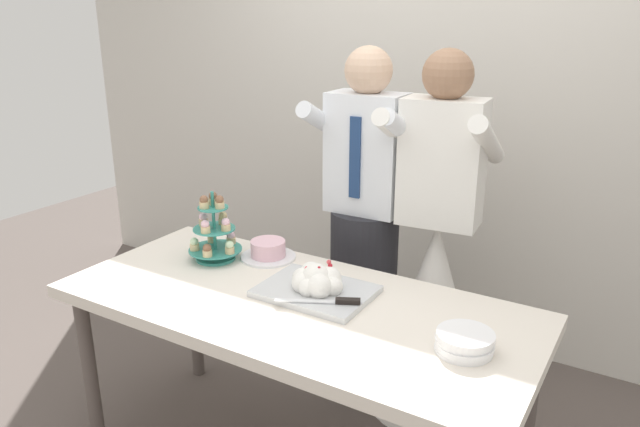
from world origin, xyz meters
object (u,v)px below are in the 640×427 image
main_cake_tray (317,284)px  person_groom (364,245)px  dessert_table (294,317)px  round_cake (268,251)px  plate_stack (465,342)px  person_bride (433,293)px  cupcake_stand (215,234)px

main_cake_tray → person_groom: person_groom is taller
dessert_table → round_cake: bearing=138.8°
dessert_table → main_cake_tray: main_cake_tray is taller
plate_stack → round_cake: size_ratio=0.79×
plate_stack → person_groom: (-0.72, 0.71, -0.06)m
person_groom → person_bride: same height
round_cake → cupcake_stand: bearing=-145.6°
cupcake_stand → main_cake_tray: size_ratio=0.73×
dessert_table → person_groom: (-0.06, 0.69, 0.05)m
main_cake_tray → person_groom: 0.62m
main_cake_tray → person_bride: (0.25, 0.62, -0.23)m
dessert_table → main_cake_tray: (0.05, 0.08, 0.12)m
round_cake → main_cake_tray: bearing=-28.0°
plate_stack → person_bride: 0.84m
main_cake_tray → plate_stack: 0.62m
person_groom → person_bride: 0.39m
person_bride → round_cake: bearing=-145.4°
dessert_table → round_cake: size_ratio=7.50×
plate_stack → round_cake: round_cake is taller
main_cake_tray → round_cake: 0.41m
plate_stack → person_groom: bearing=135.3°
plate_stack → person_bride: bearing=116.9°
plate_stack → dessert_table: bearing=178.2°
cupcake_stand → dessert_table: bearing=-16.5°
cupcake_stand → person_bride: bearing=34.6°
round_cake → person_groom: bearing=57.8°
dessert_table → plate_stack: (0.66, -0.02, 0.11)m
person_groom → person_bride: (0.35, 0.01, -0.16)m
dessert_table → person_groom: person_groom is taller
plate_stack → person_bride: (-0.37, 0.72, -0.23)m
plate_stack → round_cake: 1.02m
person_groom → cupcake_stand: bearing=-129.6°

